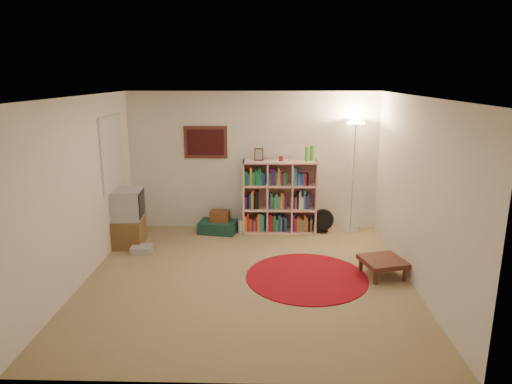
# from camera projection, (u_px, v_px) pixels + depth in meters

# --- Properties ---
(room) EXTENTS (4.54, 4.54, 2.54)m
(room) POSITION_uv_depth(u_px,v_px,m) (243.00, 191.00, 6.13)
(room) COLOR #988059
(room) RESTS_ON ground
(bookshelf) EXTENTS (1.31, 0.39, 1.57)m
(bookshelf) POSITION_uv_depth(u_px,v_px,m) (278.00, 198.00, 8.17)
(bookshelf) COLOR #FFB9AA
(bookshelf) RESTS_ON ground
(floor_lamp) EXTENTS (0.45, 0.45, 2.04)m
(floor_lamp) POSITION_uv_depth(u_px,v_px,m) (355.00, 139.00, 7.91)
(floor_lamp) COLOR white
(floor_lamp) RESTS_ON ground
(floor_fan) EXTENTS (0.38, 0.21, 0.44)m
(floor_fan) POSITION_uv_depth(u_px,v_px,m) (323.00, 221.00, 8.21)
(floor_fan) COLOR black
(floor_fan) RESTS_ON ground
(tv_stand) EXTENTS (0.51, 0.69, 0.95)m
(tv_stand) POSITION_uv_depth(u_px,v_px,m) (129.00, 218.00, 7.58)
(tv_stand) COLOR brown
(tv_stand) RESTS_ON ground
(dvd_box) EXTENTS (0.34, 0.29, 0.11)m
(dvd_box) POSITION_uv_depth(u_px,v_px,m) (142.00, 249.00, 7.32)
(dvd_box) COLOR #B0B0B4
(dvd_box) RESTS_ON ground
(suitcase) EXTENTS (0.71, 0.52, 0.21)m
(suitcase) POSITION_uv_depth(u_px,v_px,m) (218.00, 227.00, 8.24)
(suitcase) COLOR #163D33
(suitcase) RESTS_ON ground
(wicker_basket) EXTENTS (0.35, 0.27, 0.19)m
(wicker_basket) POSITION_uv_depth(u_px,v_px,m) (220.00, 216.00, 8.21)
(wicker_basket) COLOR #592F16
(wicker_basket) RESTS_ON suitcase
(paper_towel) EXTENTS (0.12, 0.12, 0.23)m
(paper_towel) POSITION_uv_depth(u_px,v_px,m) (241.00, 227.00, 8.19)
(paper_towel) COLOR white
(paper_towel) RESTS_ON ground
(red_rug) EXTENTS (1.72, 1.72, 0.02)m
(red_rug) POSITION_uv_depth(u_px,v_px,m) (307.00, 277.00, 6.42)
(red_rug) COLOR maroon
(red_rug) RESTS_ON ground
(side_table) EXTENTS (0.69, 0.69, 0.26)m
(side_table) POSITION_uv_depth(u_px,v_px,m) (383.00, 262.00, 6.42)
(side_table) COLOR #452018
(side_table) RESTS_ON ground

